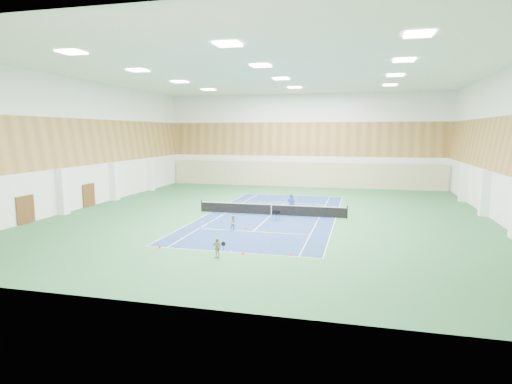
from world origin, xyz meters
TOP-DOWN VIEW (x-y plane):
  - ground at (0.00, 0.00)m, footprint 40.00×40.00m
  - room_shell at (0.00, 0.00)m, footprint 36.00×40.00m
  - wood_cladding at (0.00, 0.00)m, footprint 36.00×40.00m
  - ceiling_light_grid at (0.00, 0.00)m, footprint 21.40×25.40m
  - court_surface at (0.00, 0.00)m, footprint 10.97×23.77m
  - tennis_balls_scatter at (0.00, 0.00)m, footprint 10.57×22.77m
  - tennis_net at (0.00, 0.00)m, footprint 12.80×0.10m
  - back_curtain at (0.00, 19.75)m, footprint 35.40×0.16m
  - door_left_a at (-17.92, -8.00)m, footprint 0.08×1.80m
  - door_left_b at (-17.92, 0.00)m, footprint 0.08×1.80m
  - coach at (1.62, 0.60)m, footprint 0.72×0.52m
  - child_court at (-1.46, -6.40)m, footprint 0.69×0.63m
  - child_apron at (-0.40, -13.09)m, footprint 0.72×0.42m
  - ball_cart at (0.83, -2.14)m, footprint 0.64×0.64m
  - cone_svc_a at (-4.03, -6.36)m, footprint 0.17×0.17m
  - cone_svc_b at (-0.60, -5.92)m, footprint 0.21×0.21m
  - cone_svc_c at (1.33, -6.85)m, footprint 0.18×0.18m
  - cone_svc_d at (3.86, -6.60)m, footprint 0.20×0.20m
  - cone_base_a at (-4.49, -12.04)m, footprint 0.23×0.23m
  - cone_base_b at (-0.81, -12.04)m, footprint 0.18×0.18m
  - cone_base_c at (0.88, -12.18)m, footprint 0.20×0.20m
  - cone_base_d at (3.63, -11.69)m, footprint 0.19×0.19m

SIDE VIEW (x-z plane):
  - ground at x=0.00m, z-range 0.00..0.00m
  - court_surface at x=0.00m, z-range 0.00..0.01m
  - tennis_balls_scatter at x=0.00m, z-range 0.01..0.08m
  - cone_svc_a at x=-4.03m, z-range 0.00..0.19m
  - cone_base_b at x=-0.81m, z-range 0.00..0.20m
  - cone_svc_c at x=1.33m, z-range 0.00..0.20m
  - cone_base_d at x=3.63m, z-range 0.00..0.21m
  - cone_base_c at x=0.88m, z-range 0.00..0.22m
  - cone_svc_d at x=3.86m, z-range 0.00..0.22m
  - cone_svc_b at x=-0.60m, z-range 0.00..0.23m
  - cone_base_a at x=-4.49m, z-range 0.00..0.25m
  - ball_cart at x=0.83m, z-range 0.00..0.85m
  - tennis_net at x=0.00m, z-range 0.00..1.10m
  - child_apron at x=-0.40m, z-range 0.00..1.14m
  - child_court at x=-1.46m, z-range 0.00..1.14m
  - coach at x=1.62m, z-range 0.00..1.84m
  - door_left_a at x=-17.92m, z-range 0.00..2.20m
  - door_left_b at x=-17.92m, z-range 0.00..2.20m
  - back_curtain at x=0.00m, z-range 0.00..3.20m
  - room_shell at x=0.00m, z-range 0.00..12.00m
  - wood_cladding at x=0.00m, z-range 4.00..12.00m
  - ceiling_light_grid at x=0.00m, z-range 11.89..11.95m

